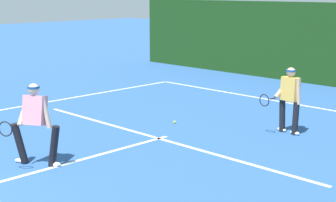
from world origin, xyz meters
TOP-DOWN VIEW (x-y plane):
  - court_line_baseline_far at (0.00, 11.65)m, footprint 10.62×0.10m
  - court_line_service at (0.00, 6.16)m, footprint 8.66×0.10m
  - court_line_centre at (0.00, 3.20)m, footprint 0.10×6.40m
  - player_near at (-0.37, 3.17)m, footprint 0.99×1.05m
  - player_far at (1.85, 8.68)m, footprint 0.81×0.89m
  - tennis_ball_extra at (-0.72, 7.43)m, footprint 0.07×0.07m

SIDE VIEW (x-z plane):
  - court_line_baseline_far at x=0.00m, z-range 0.00..0.01m
  - court_line_service at x=0.00m, z-range 0.00..0.01m
  - court_line_centre at x=0.00m, z-range 0.00..0.01m
  - tennis_ball_extra at x=-0.72m, z-range 0.00..0.07m
  - player_far at x=1.85m, z-range 0.08..1.67m
  - player_near at x=-0.37m, z-range 0.08..1.71m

